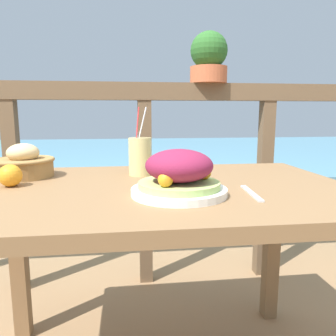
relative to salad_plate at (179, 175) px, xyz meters
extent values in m
cube|color=olive|center=(-0.05, 0.13, -0.08)|extent=(1.22, 0.80, 0.04)
cube|color=olive|center=(-0.60, 0.47, -0.44)|extent=(0.06, 0.06, 0.68)
cube|color=olive|center=(0.51, 0.47, -0.44)|extent=(0.06, 0.06, 0.68)
cube|color=brown|center=(-0.05, 0.88, 0.28)|extent=(2.80, 0.08, 0.09)
cube|color=brown|center=(-0.73, 0.88, -0.27)|extent=(0.07, 0.07, 1.01)
cube|color=brown|center=(-0.05, 0.88, -0.27)|extent=(0.07, 0.07, 1.01)
cube|color=brown|center=(0.64, 0.88, -0.27)|extent=(0.07, 0.07, 1.01)
cube|color=#568EA8|center=(-0.05, 3.38, -0.54)|extent=(12.00, 4.00, 0.47)
cylinder|color=white|center=(0.00, 0.00, -0.05)|extent=(0.27, 0.27, 0.02)
cylinder|color=#A8C66B|center=(0.00, 0.00, -0.03)|extent=(0.23, 0.23, 0.02)
ellipsoid|color=maroon|center=(0.00, 0.00, 0.03)|extent=(0.19, 0.19, 0.09)
sphere|color=orange|center=(0.08, 0.02, 0.00)|extent=(0.04, 0.04, 0.04)
sphere|color=orange|center=(-0.03, 0.07, 0.00)|extent=(0.04, 0.04, 0.04)
sphere|color=orange|center=(-0.05, -0.06, 0.00)|extent=(0.04, 0.04, 0.04)
cylinder|color=#DBCC7F|center=(-0.09, 0.31, 0.01)|extent=(0.08, 0.08, 0.14)
cylinder|color=red|center=(-0.11, 0.32, 0.09)|extent=(0.03, 0.06, 0.21)
cylinder|color=white|center=(-0.10, 0.33, 0.09)|extent=(0.06, 0.01, 0.21)
cylinder|color=olive|center=(-0.51, 0.33, -0.02)|extent=(0.20, 0.20, 0.07)
torus|color=olive|center=(-0.51, 0.33, 0.01)|extent=(0.21, 0.21, 0.01)
ellipsoid|color=#DBB77A|center=(-0.51, 0.33, 0.03)|extent=(0.11, 0.11, 0.07)
cylinder|color=#B75B38|center=(0.30, 0.88, 0.37)|extent=(0.20, 0.20, 0.09)
sphere|color=#285B23|center=(0.30, 0.88, 0.50)|extent=(0.20, 0.20, 0.20)
cube|color=silver|center=(0.21, -0.01, -0.05)|extent=(0.03, 0.18, 0.00)
sphere|color=orange|center=(-0.50, 0.17, -0.02)|extent=(0.07, 0.07, 0.07)
camera|label=1|loc=(-0.14, -0.88, 0.17)|focal=35.00mm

